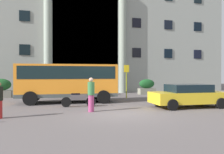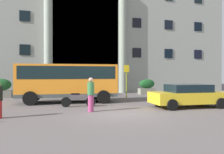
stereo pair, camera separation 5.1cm
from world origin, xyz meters
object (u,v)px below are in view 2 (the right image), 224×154
object	(u,v)px
orange_minibus	(68,80)
parked_compact_extra	(188,95)
bus_stop_sign	(126,78)
hedge_planter_west	(147,87)
hedge_planter_east	(1,89)
pedestrian_woman_dark_dress	(91,94)
hedge_planter_far_west	(48,88)
hedge_planter_entrance_right	(96,88)
motorcycle_near_kerb	(78,99)

from	to	relation	value
orange_minibus	parked_compact_extra	distance (m)	8.05
bus_stop_sign	hedge_planter_west	distance (m)	4.36
hedge_planter_east	pedestrian_woman_dark_dress	size ratio (longest dim) A/B	0.97
hedge_planter_far_west	parked_compact_extra	size ratio (longest dim) A/B	0.47
hedge_planter_entrance_right	motorcycle_near_kerb	size ratio (longest dim) A/B	0.91
hedge_planter_far_west	hedge_planter_entrance_right	world-z (taller)	hedge_planter_far_west
hedge_planter_east	motorcycle_near_kerb	bearing A→B (deg)	-52.05
hedge_planter_east	hedge_planter_entrance_right	bearing A→B (deg)	3.23
hedge_planter_west	hedge_planter_entrance_right	world-z (taller)	hedge_planter_west
hedge_planter_east	parked_compact_extra	distance (m)	15.04
bus_stop_sign	hedge_planter_entrance_right	size ratio (longest dim) A/B	1.46
bus_stop_sign	hedge_planter_far_west	xyz separation A→B (m)	(-6.37, 3.36, -0.95)
hedge_planter_east	pedestrian_woman_dark_dress	xyz separation A→B (m)	(6.08, -9.24, 0.13)
hedge_planter_west	pedestrian_woman_dark_dress	xyz separation A→B (m)	(-7.18, -9.18, 0.19)
orange_minibus	hedge_planter_entrance_right	distance (m)	6.15
orange_minibus	bus_stop_sign	world-z (taller)	bus_stop_sign
bus_stop_sign	parked_compact_extra	bearing A→B (deg)	-73.60
bus_stop_sign	hedge_planter_east	world-z (taller)	bus_stop_sign
motorcycle_near_kerb	pedestrian_woman_dark_dress	xyz separation A→B (m)	(0.45, -2.02, 0.45)
orange_minibus	parked_compact_extra	xyz separation A→B (m)	(6.76, -4.28, -0.87)
hedge_planter_east	hedge_planter_west	bearing A→B (deg)	-0.24
motorcycle_near_kerb	pedestrian_woman_dark_dress	distance (m)	2.12
hedge_planter_east	hedge_planter_far_west	xyz separation A→B (m)	(3.79, 0.40, -0.04)
bus_stop_sign	pedestrian_woman_dark_dress	world-z (taller)	bus_stop_sign
parked_compact_extra	motorcycle_near_kerb	world-z (taller)	parked_compact_extra
hedge_planter_entrance_right	hedge_planter_far_west	bearing A→B (deg)	-179.23
bus_stop_sign	parked_compact_extra	size ratio (longest dim) A/B	0.61
hedge_planter_east	motorcycle_near_kerb	size ratio (longest dim) A/B	0.84
bus_stop_sign	hedge_planter_entrance_right	xyz separation A→B (m)	(-1.95, 3.42, -1.05)
hedge_planter_entrance_right	motorcycle_near_kerb	distance (m)	8.10
parked_compact_extra	bus_stop_sign	bearing A→B (deg)	108.43
hedge_planter_far_west	motorcycle_near_kerb	xyz separation A→B (m)	(1.84, -7.62, -0.28)
hedge_planter_east	orange_minibus	bearing A→B (deg)	-42.85
hedge_planter_far_west	hedge_planter_entrance_right	size ratio (longest dim) A/B	1.12
hedge_planter_entrance_right	orange_minibus	bearing A→B (deg)	-119.58
hedge_planter_east	motorcycle_near_kerb	xyz separation A→B (m)	(5.63, -7.21, -0.32)
orange_minibus	pedestrian_woman_dark_dress	size ratio (longest dim) A/B	3.79
bus_stop_sign	hedge_planter_entrance_right	bearing A→B (deg)	119.65
hedge_planter_east	parked_compact_extra	world-z (taller)	hedge_planter_east
bus_stop_sign	motorcycle_near_kerb	world-z (taller)	bus_stop_sign
orange_minibus	bus_stop_sign	bearing A→B (deg)	23.62
orange_minibus	hedge_planter_entrance_right	size ratio (longest dim) A/B	3.62
orange_minibus	hedge_planter_entrance_right	bearing A→B (deg)	63.39
orange_minibus	parked_compact_extra	world-z (taller)	orange_minibus
hedge_planter_west	hedge_planter_east	xyz separation A→B (m)	(-13.26, 0.05, 0.05)
hedge_planter_west	pedestrian_woman_dark_dress	size ratio (longest dim) A/B	0.92
bus_stop_sign	hedge_planter_entrance_right	distance (m)	4.08
orange_minibus	hedge_planter_far_west	bearing A→B (deg)	108.12
motorcycle_near_kerb	pedestrian_woman_dark_dress	world-z (taller)	pedestrian_woman_dark_dress
orange_minibus	pedestrian_woman_dark_dress	xyz separation A→B (m)	(0.88, -4.41, -0.68)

